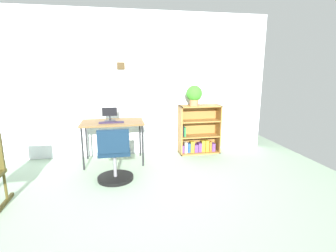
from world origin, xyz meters
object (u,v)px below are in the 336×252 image
Objects in this scene: keyboard at (111,122)px; bookshelf_low at (198,132)px; office_chair at (115,158)px; potted_plant_on_shelf at (194,94)px; monitor at (110,115)px; desk at (113,125)px.

bookshelf_low is (1.61, 0.38, -0.33)m from keyboard.
potted_plant_on_shelf is at bearing 34.51° from office_chair.
monitor is at bearing 94.52° from office_chair.
desk is at bearing 82.75° from keyboard.
potted_plant_on_shelf is at bearing 5.65° from monitor.
keyboard is at bearing -166.85° from bookshelf_low.
desk is at bearing -170.59° from bookshelf_low.
keyboard is (-0.01, -0.11, 0.07)m from desk.
monitor is 1.71m from bookshelf_low.
monitor is (-0.04, 0.06, 0.16)m from desk.
desk is 1.57m from potted_plant_on_shelf.
bookshelf_low is at bearing 9.41° from desk.
bookshelf_low reaches higher than office_chair.
potted_plant_on_shelf is (-0.11, -0.05, 0.73)m from bookshelf_low.
keyboard is 0.50× the size of office_chair.
desk is at bearing -171.94° from potted_plant_on_shelf.
keyboard is at bearing -80.66° from monitor.
office_chair is (0.04, -0.68, -0.39)m from keyboard.
monitor is 1.57m from potted_plant_on_shelf.
office_chair is at bearing -146.08° from bookshelf_low.
bookshelf_low is at bearing 13.15° from keyboard.
monitor is 0.20m from keyboard.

